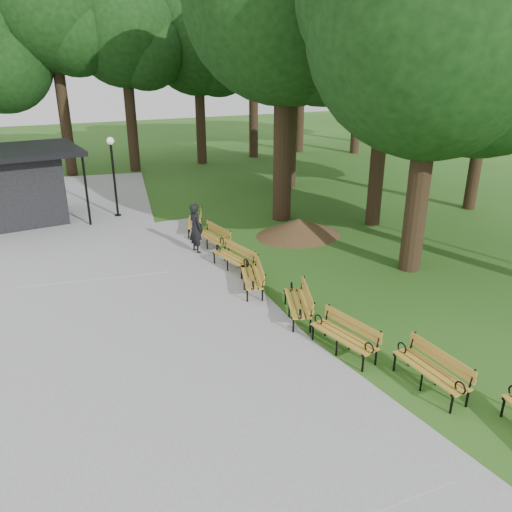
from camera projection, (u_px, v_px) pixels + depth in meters
name	position (u px, v px, depth m)	size (l,w,h in m)	color
ground	(312.00, 335.00, 12.77)	(100.00, 100.00, 0.00)	#265618
path	(130.00, 315.00, 13.71)	(12.00, 38.00, 0.06)	gray
person	(196.00, 228.00, 17.91)	(0.67, 0.44, 1.83)	black
kiosk	(11.00, 186.00, 21.06)	(5.01, 4.36, 3.14)	black
lamp_post	(112.00, 161.00, 21.45)	(0.32, 0.32, 3.50)	black
dirt_mound	(299.00, 227.00, 19.88)	(2.93, 2.93, 0.69)	#47301C
bench_1	(430.00, 370.00, 10.56)	(1.90, 0.64, 0.88)	#B48629
bench_2	(344.00, 336.00, 11.85)	(1.90, 0.64, 0.88)	#B48629
bench_3	(297.00, 303.00, 13.47)	(1.90, 0.64, 0.88)	#B48629
bench_4	(252.00, 277.00, 15.08)	(1.90, 0.64, 0.88)	#B48629
bench_5	(233.00, 258.00, 16.52)	(1.90, 0.64, 0.88)	#B48629
bench_6	(212.00, 238.00, 18.42)	(1.90, 0.64, 0.88)	#B48629
bench_7	(195.00, 222.00, 20.17)	(1.90, 0.64, 0.88)	#B48629
lawn_tree_0	(438.00, 27.00, 14.11)	(7.51, 7.51, 11.19)	black
lawn_tree_1	(390.00, 26.00, 18.55)	(5.98, 5.98, 10.75)	black
lawn_tree_4	(292.00, 26.00, 24.69)	(7.79, 7.79, 12.02)	black
lawn_tree_5	(497.00, 29.00, 20.78)	(5.21, 5.21, 10.40)	black
tree_backdrop	(224.00, 32.00, 31.62)	(36.01, 9.55, 16.31)	black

